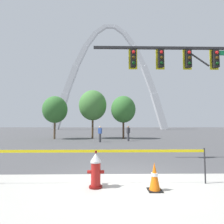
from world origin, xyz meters
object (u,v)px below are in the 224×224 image
(traffic_cone_by_hydrant, at_px, (155,177))
(traffic_signal_gantry, at_px, (197,71))
(pedestrian_standing_center, at_px, (128,133))
(monument_arch, at_px, (110,82))
(fire_hydrant, at_px, (96,170))
(pedestrian_walking_left, at_px, (100,134))

(traffic_cone_by_hydrant, xyz_separation_m, traffic_signal_gantry, (3.26, 4.01, 4.05))
(traffic_cone_by_hydrant, height_order, pedestrian_standing_center, pedestrian_standing_center)
(traffic_signal_gantry, bearing_deg, pedestrian_standing_center, 103.30)
(traffic_cone_by_hydrant, xyz_separation_m, monument_arch, (-0.76, 63.69, 18.05))
(fire_hydrant, distance_m, pedestrian_walking_left, 12.76)
(fire_hydrant, xyz_separation_m, traffic_cone_by_hydrant, (1.54, -0.26, -0.11))
(fire_hydrant, bearing_deg, pedestrian_standing_center, 80.14)
(fire_hydrant, height_order, monument_arch, monument_arch)
(fire_hydrant, relative_size, pedestrian_walking_left, 0.62)
(pedestrian_standing_center, bearing_deg, fire_hydrant, -99.86)
(traffic_cone_by_hydrant, height_order, pedestrian_walking_left, pedestrian_walking_left)
(monument_arch, bearing_deg, pedestrian_walking_left, -91.48)
(monument_arch, xyz_separation_m, pedestrian_walking_left, (-1.31, -50.68, -17.59))
(monument_arch, height_order, pedestrian_walking_left, monument_arch)
(fire_hydrant, relative_size, monument_arch, 0.02)
(traffic_signal_gantry, bearing_deg, monument_arch, 93.85)
(monument_arch, xyz_separation_m, pedestrian_standing_center, (1.63, -49.56, -17.59))
(fire_hydrant, xyz_separation_m, monument_arch, (0.78, 63.42, 17.94))
(traffic_cone_by_hydrant, bearing_deg, monument_arch, 90.68)
(traffic_cone_by_hydrant, bearing_deg, traffic_signal_gantry, 50.88)
(monument_arch, relative_size, pedestrian_standing_center, 28.02)
(fire_hydrant, xyz_separation_m, traffic_signal_gantry, (4.80, 3.75, 3.94))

